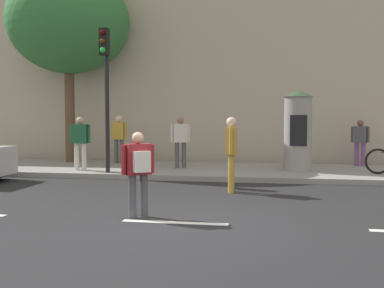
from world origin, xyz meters
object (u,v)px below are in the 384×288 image
at_px(traffic_light, 106,76).
at_px(pedestrian_in_dark_shirt, 138,167).
at_px(pedestrian_near_pole, 119,136).
at_px(pedestrian_in_light_jacket, 360,139).
at_px(street_tree, 69,22).
at_px(poster_column, 298,130).
at_px(pedestrian_tallest, 231,148).
at_px(pedestrian_with_backpack, 180,138).
at_px(pedestrian_in_red_top, 80,139).

bearing_deg(traffic_light, pedestrian_in_dark_shirt, -63.98).
height_order(pedestrian_near_pole, pedestrian_in_light_jacket, pedestrian_near_pole).
height_order(street_tree, pedestrian_near_pole, street_tree).
relative_size(poster_column, pedestrian_in_light_jacket, 1.59).
xyz_separation_m(street_tree, pedestrian_in_light_jacket, (9.95, 0.26, -4.07)).
bearing_deg(pedestrian_tallest, pedestrian_with_backpack, 118.66).
bearing_deg(pedestrian_in_light_jacket, pedestrian_in_dark_shirt, -121.30).
xyz_separation_m(pedestrian_tallest, pedestrian_near_pole, (-4.34, 4.70, 0.07)).
height_order(poster_column, pedestrian_in_dark_shirt, poster_column).
relative_size(poster_column, pedestrian_with_backpack, 1.50).
bearing_deg(pedestrian_in_red_top, traffic_light, -29.07).
xyz_separation_m(traffic_light, pedestrian_tallest, (3.76, -1.88, -1.88)).
bearing_deg(poster_column, pedestrian_in_light_jacket, 39.77).
height_order(traffic_light, pedestrian_in_light_jacket, traffic_light).
bearing_deg(traffic_light, street_tree, 129.11).
distance_m(pedestrian_in_dark_shirt, pedestrian_with_backpack, 6.68).
bearing_deg(poster_column, pedestrian_tallest, -115.43).
bearing_deg(pedestrian_tallest, street_tree, 141.66).
height_order(pedestrian_in_dark_shirt, pedestrian_in_light_jacket, pedestrian_in_light_jacket).
bearing_deg(pedestrian_near_pole, pedestrian_tallest, -47.27).
bearing_deg(pedestrian_tallest, pedestrian_in_light_jacket, 54.43).
bearing_deg(pedestrian_in_red_top, pedestrian_tallest, -27.16).
distance_m(pedestrian_near_pole, pedestrian_with_backpack, 2.66).
height_order(street_tree, pedestrian_in_red_top, street_tree).
relative_size(traffic_light, street_tree, 0.60).
bearing_deg(pedestrian_with_backpack, pedestrian_tallest, -61.34).
bearing_deg(street_tree, pedestrian_in_dark_shirt, -58.55).
relative_size(traffic_light, pedestrian_in_red_top, 2.55).
bearing_deg(pedestrian_tallest, traffic_light, 153.39).
distance_m(traffic_light, street_tree, 4.49).
xyz_separation_m(pedestrian_near_pole, pedestrian_in_light_jacket, (8.06, 0.50, -0.08)).
distance_m(street_tree, pedestrian_in_dark_shirt, 10.31).
relative_size(street_tree, pedestrian_near_pole, 4.12).
bearing_deg(traffic_light, pedestrian_in_red_top, 150.93).
bearing_deg(pedestrian_in_dark_shirt, pedestrian_tallest, 66.82).
bearing_deg(street_tree, traffic_light, -50.89).
relative_size(poster_column, pedestrian_in_dark_shirt, 1.60).
bearing_deg(poster_column, pedestrian_near_pole, 168.52).
height_order(pedestrian_in_dark_shirt, pedestrian_near_pole, pedestrian_near_pole).
bearing_deg(poster_column, pedestrian_in_dark_shirt, -114.38).
bearing_deg(poster_column, pedestrian_in_red_top, -171.01).
distance_m(poster_column, street_tree, 8.85).
bearing_deg(pedestrian_near_pole, pedestrian_in_light_jacket, 3.55).
xyz_separation_m(pedestrian_tallest, pedestrian_in_red_top, (-4.80, 2.46, 0.06)).
distance_m(traffic_light, pedestrian_with_backpack, 3.06).
xyz_separation_m(poster_column, pedestrian_with_backpack, (-3.59, 0.07, -0.27)).
bearing_deg(poster_column, street_tree, 169.57).
distance_m(pedestrian_tallest, pedestrian_in_light_jacket, 6.39).
xyz_separation_m(pedestrian_in_dark_shirt, pedestrian_near_pole, (-3.01, 7.80, 0.21)).
relative_size(street_tree, pedestrian_with_backpack, 4.23).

